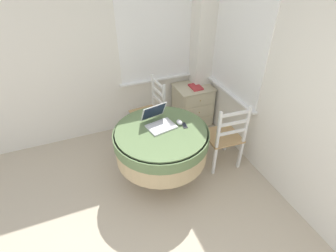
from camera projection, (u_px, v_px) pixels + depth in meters
corner_room_shell at (184, 76)px, 2.97m from camera, size 4.34×4.82×2.55m
round_dining_table at (161, 142)px, 3.10m from camera, size 1.12×1.12×0.76m
laptop at (158, 121)px, 3.06m from camera, size 0.37×0.39×0.23m
computer_mouse at (179, 122)px, 3.09m from camera, size 0.06×0.10×0.05m
cell_phone at (184, 125)px, 3.07m from camera, size 0.06×0.12×0.01m
dining_chair_near_back_window at (150, 113)px, 3.87m from camera, size 0.46×0.46×0.97m
dining_chair_near_right_window at (224, 137)px, 3.39m from camera, size 0.46×0.46×0.97m
corner_cabinet at (192, 105)px, 4.30m from camera, size 0.57×0.50×0.66m
book_on_cabinet at (196, 87)px, 4.07m from camera, size 0.16×0.24×0.02m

